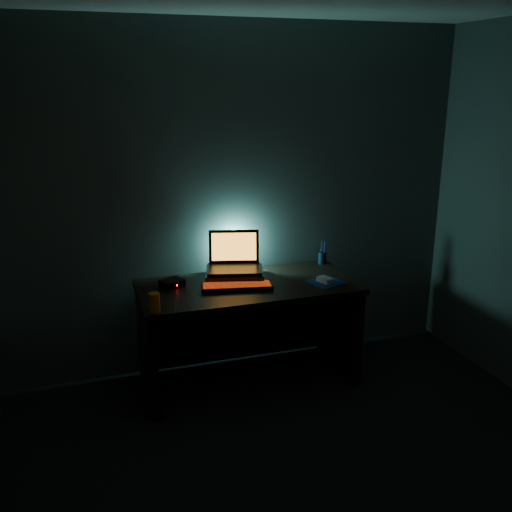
{
  "coord_description": "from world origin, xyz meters",
  "views": [
    {
      "loc": [
        -1.07,
        -1.91,
        2.1
      ],
      "look_at": [
        0.04,
        1.57,
        0.97
      ],
      "focal_mm": 40.0,
      "sensor_mm": 36.0,
      "label": 1
    }
  ],
  "objects_px": {
    "keyboard": "(237,286)",
    "pen_cup": "(322,258)",
    "juice_glass": "(154,302)",
    "router": "(172,283)",
    "mouse": "(325,280)",
    "laptop": "(234,260)"
  },
  "relations": [
    {
      "from": "pen_cup",
      "to": "juice_glass",
      "type": "height_order",
      "value": "juice_glass"
    },
    {
      "from": "laptop",
      "to": "mouse",
      "type": "xyz_separation_m",
      "value": [
        0.56,
        -0.33,
        -0.1
      ]
    },
    {
      "from": "mouse",
      "to": "keyboard",
      "type": "bearing_deg",
      "value": 153.47
    },
    {
      "from": "laptop",
      "to": "mouse",
      "type": "height_order",
      "value": "laptop"
    },
    {
      "from": "mouse",
      "to": "router",
      "type": "relative_size",
      "value": 0.6
    },
    {
      "from": "mouse",
      "to": "router",
      "type": "xyz_separation_m",
      "value": [
        -1.03,
        0.25,
        0.0
      ]
    },
    {
      "from": "keyboard",
      "to": "mouse",
      "type": "relative_size",
      "value": 4.56
    },
    {
      "from": "pen_cup",
      "to": "juice_glass",
      "type": "distance_m",
      "value": 1.47
    },
    {
      "from": "keyboard",
      "to": "pen_cup",
      "type": "relative_size",
      "value": 5.61
    },
    {
      "from": "keyboard",
      "to": "mouse",
      "type": "xyz_separation_m",
      "value": [
        0.61,
        -0.08,
        0.01
      ]
    },
    {
      "from": "pen_cup",
      "to": "router",
      "type": "bearing_deg",
      "value": -172.26
    },
    {
      "from": "keyboard",
      "to": "laptop",
      "type": "bearing_deg",
      "value": 88.86
    },
    {
      "from": "router",
      "to": "laptop",
      "type": "bearing_deg",
      "value": -15.0
    },
    {
      "from": "laptop",
      "to": "keyboard",
      "type": "relative_size",
      "value": 0.87
    },
    {
      "from": "juice_glass",
      "to": "router",
      "type": "relative_size",
      "value": 0.64
    },
    {
      "from": "pen_cup",
      "to": "router",
      "type": "height_order",
      "value": "pen_cup"
    },
    {
      "from": "pen_cup",
      "to": "router",
      "type": "relative_size",
      "value": 0.49
    },
    {
      "from": "juice_glass",
      "to": "mouse",
      "type": "bearing_deg",
      "value": 7.26
    },
    {
      "from": "laptop",
      "to": "router",
      "type": "distance_m",
      "value": 0.48
    },
    {
      "from": "keyboard",
      "to": "router",
      "type": "relative_size",
      "value": 2.75
    },
    {
      "from": "keyboard",
      "to": "mouse",
      "type": "bearing_deg",
      "value": 3.33
    },
    {
      "from": "laptop",
      "to": "router",
      "type": "bearing_deg",
      "value": -155.48
    }
  ]
}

